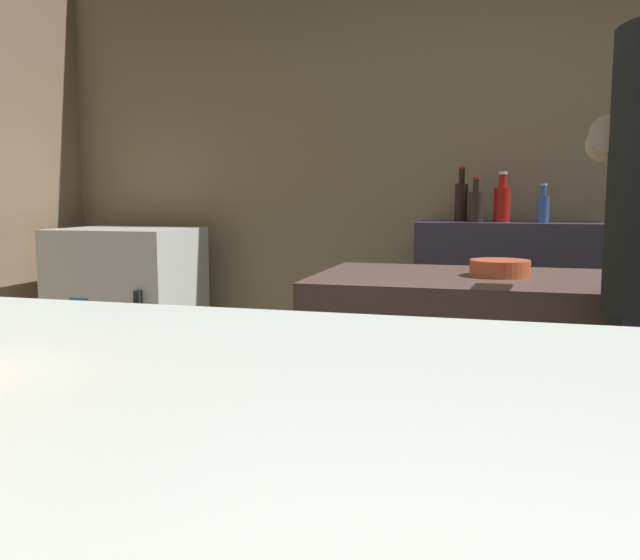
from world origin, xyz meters
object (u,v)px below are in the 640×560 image
at_px(mini_fridge, 129,326).
at_px(bottle_hot_sauce, 461,200).
at_px(mixing_bowl, 500,268).
at_px(bottle_vinegar, 476,205).
at_px(bottle_soy, 502,203).
at_px(bottle_olive_oil, 543,208).

relative_size(mini_fridge, bottle_hot_sauce, 3.96).
bearing_deg(mixing_bowl, mini_fridge, 151.07).
distance_m(mini_fridge, bottle_vinegar, 1.84).
height_order(mixing_bowl, bottle_soy, bottle_soy).
bearing_deg(bottle_soy, bottle_vinegar, -153.54).
bearing_deg(bottle_soy, mini_fridge, -175.14).
bearing_deg(mixing_bowl, bottle_olive_oil, 81.48).
relative_size(mini_fridge, bottle_olive_oil, 5.85).
bearing_deg(mini_fridge, mixing_bowl, -28.93).
bearing_deg(bottle_soy, bottle_hot_sauce, 161.34).
distance_m(bottle_vinegar, bottle_olive_oil, 0.29).
distance_m(mini_fridge, bottle_hot_sauce, 1.79).
bearing_deg(mini_fridge, bottle_vinegar, 3.31).
bearing_deg(bottle_vinegar, mini_fridge, -176.69).
distance_m(bottle_soy, bottle_vinegar, 0.13).
bearing_deg(mini_fridge, bottle_olive_oil, 3.41).
height_order(bottle_hot_sauce, bottle_vinegar, bottle_hot_sauce).
height_order(mini_fridge, mixing_bowl, mini_fridge).
xyz_separation_m(mixing_bowl, bottle_olive_oil, (0.17, 1.14, 0.16)).
bearing_deg(bottle_hot_sauce, mini_fridge, -172.45).
bearing_deg(mixing_bowl, bottle_vinegar, 95.99).
height_order(mini_fridge, bottle_hot_sauce, bottle_hot_sauce).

